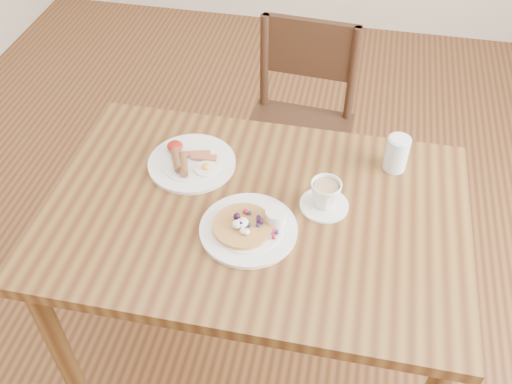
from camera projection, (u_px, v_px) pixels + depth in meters
The scene contains 7 objects.
ground at pixel (256, 345), 2.15m from camera, with size 5.00×5.00×0.00m, color #502E16.
dining_table at pixel (256, 232), 1.69m from camera, with size 1.20×0.80×0.75m.
chair_far at pixel (299, 123), 2.32m from camera, with size 0.45×0.45×0.88m.
pancake_plate at pixel (250, 227), 1.56m from camera, with size 0.27×0.27×0.06m.
breakfast_plate at pixel (190, 162), 1.75m from camera, with size 0.27×0.27×0.04m.
teacup_saucer at pixel (325, 196), 1.60m from camera, with size 0.14×0.14×0.09m.
water_glass at pixel (397, 154), 1.71m from camera, with size 0.07×0.07×0.11m, color silver.
Camera 1 is at (0.23, -1.09, 1.93)m, focal length 40.00 mm.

